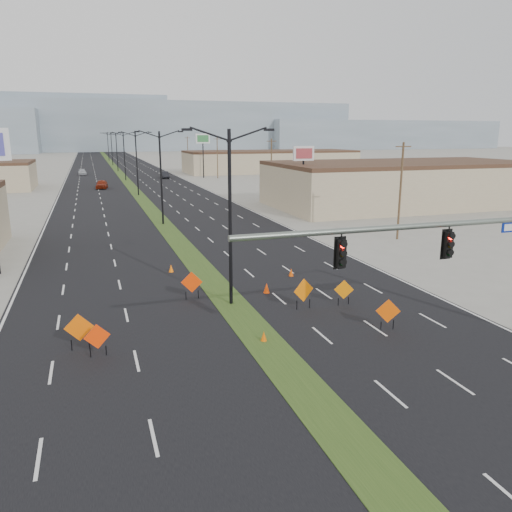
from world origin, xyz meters
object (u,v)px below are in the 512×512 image
object	(u,v)px
signal_mast	(482,251)
construction_sign_2	(192,283)
streetlight_2	(137,161)
construction_sign_3	(304,291)
construction_sign_1	(79,329)
construction_sign_0	(97,338)
cone_1	(267,288)
construction_sign_5	(388,312)
cone_0	(264,337)
pole_sign_east_near	(303,159)
streetlight_0	(230,213)
streetlight_5	(112,148)
cone_3	(171,268)
car_far	(82,172)
streetlight_1	(161,175)
cone_2	(291,272)
car_mid	(165,175)
construction_sign_4	(344,291)
streetlight_4	(117,151)
streetlight_6	(108,146)
streetlight_3	(124,155)
car_left	(102,184)
pole_sign_east_far	(203,142)

from	to	relation	value
signal_mast	construction_sign_2	bearing A→B (deg)	132.30
streetlight_2	construction_sign_3	xyz separation A→B (m)	(3.67, -58.13, -4.35)
construction_sign_1	construction_sign_3	xyz separation A→B (m)	(12.01, 1.84, 0.03)
construction_sign_0	cone_1	world-z (taller)	construction_sign_0
construction_sign_1	construction_sign_5	size ratio (longest dim) A/B	1.06
streetlight_2	cone_0	size ratio (longest dim) A/B	18.93
streetlight_2	pole_sign_east_near	world-z (taller)	streetlight_2
streetlight_0	cone_0	bearing A→B (deg)	-89.74
streetlight_5	cone_3	world-z (taller)	streetlight_5
signal_mast	cone_3	xyz separation A→B (m)	(-10.82, 18.04, -4.50)
car_far	cone_1	bearing A→B (deg)	-86.14
streetlight_1	construction_sign_1	distance (m)	33.33
cone_2	streetlight_1	bearing A→B (deg)	103.26
car_far	construction_sign_3	bearing A→B (deg)	-85.81
car_mid	construction_sign_4	bearing A→B (deg)	-90.35
construction_sign_5	cone_1	bearing A→B (deg)	136.97
cone_3	pole_sign_east_near	world-z (taller)	pole_sign_east_near
streetlight_1	streetlight_5	xyz separation A→B (m)	(0.00, 112.00, 0.00)
streetlight_4	construction_sign_4	bearing A→B (deg)	-86.90
streetlight_2	streetlight_6	world-z (taller)	same
cone_3	streetlight_3	bearing A→B (deg)	88.30
construction_sign_0	cone_2	bearing A→B (deg)	25.85
cone_0	car_left	bearing A→B (deg)	94.13
streetlight_1	pole_sign_east_near	distance (m)	18.53
streetlight_0	cone_1	xyz separation A→B (m)	(2.67, 1.30, -5.09)
construction_sign_2	cone_3	distance (m)	6.49
streetlight_4	cone_2	world-z (taller)	streetlight_4
streetlight_5	car_mid	size ratio (longest dim) A/B	2.21
cone_0	cone_2	xyz separation A→B (m)	(5.55, 10.10, 0.03)
streetlight_3	construction_sign_5	size ratio (longest dim) A/B	6.03
cone_3	streetlight_5	bearing A→B (deg)	89.02
construction_sign_2	cone_1	bearing A→B (deg)	9.24
cone_1	pole_sign_east_far	world-z (taller)	pole_sign_east_far
streetlight_1	streetlight_3	xyz separation A→B (m)	(0.00, 56.00, 0.00)
streetlight_6	construction_sign_5	world-z (taller)	streetlight_6
streetlight_6	cone_3	world-z (taller)	streetlight_6
streetlight_2	construction_sign_1	bearing A→B (deg)	-97.91
car_far	cone_1	xyz separation A→B (m)	(11.62, -101.16, -0.33)
streetlight_1	streetlight_2	bearing A→B (deg)	90.00
car_mid	streetlight_0	bearing A→B (deg)	-94.46
streetlight_1	streetlight_5	distance (m)	112.00
construction_sign_3	streetlight_6	bearing A→B (deg)	76.57
cone_0	signal_mast	bearing A→B (deg)	-26.45
streetlight_0	cone_0	xyz separation A→B (m)	(0.03, -5.76, -5.15)
streetlight_1	pole_sign_east_far	world-z (taller)	streetlight_1
streetlight_0	construction_sign_4	xyz separation A→B (m)	(6.18, -2.23, -4.53)
streetlight_4	cone_3	bearing A→B (deg)	-91.25
streetlight_1	cone_0	bearing A→B (deg)	-89.96
cone_3	pole_sign_east_near	distance (m)	31.65
streetlight_2	streetlight_3	size ratio (longest dim) A/B	1.00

